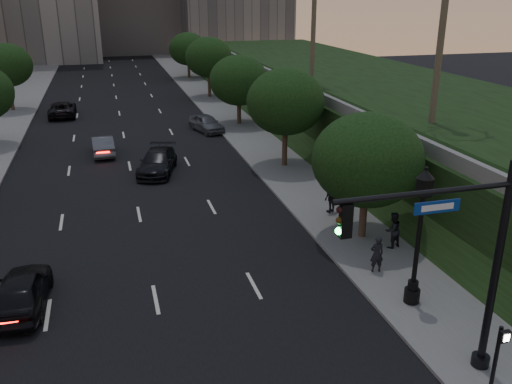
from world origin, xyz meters
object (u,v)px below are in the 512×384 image
object	(u,v)px
sedan_far_left	(62,109)
sedan_near_right	(157,162)
pedestrian_a	(377,254)
pedestrian_b	(393,230)
pedestrian_c	(332,198)
sedan_mid_left	(103,145)
street_lamp	(418,243)
sedan_far_right	(206,123)
traffic_signal_mast	(465,272)
sedan_near_left	(22,290)

from	to	relation	value
sedan_far_left	sedan_near_right	world-z (taller)	sedan_near_right
pedestrian_a	pedestrian_b	world-z (taller)	pedestrian_b
sedan_far_left	pedestrian_c	distance (m)	33.54
sedan_mid_left	sedan_near_right	size ratio (longest dim) A/B	0.83
street_lamp	sedan_mid_left	distance (m)	26.97
street_lamp	sedan_far_left	size ratio (longest dim) A/B	1.06
sedan_near_right	pedestrian_a	bearing A→B (deg)	-49.59
street_lamp	pedestrian_b	xyz separation A→B (m)	(1.60, 4.49, -1.62)
sedan_near_right	sedan_far_right	world-z (taller)	sedan_near_right
street_lamp	sedan_near_right	distance (m)	20.67
street_lamp	sedan_near_right	xyz separation A→B (m)	(-7.71, 19.08, -1.88)
sedan_mid_left	pedestrian_c	world-z (taller)	pedestrian_c
pedestrian_b	street_lamp	bearing A→B (deg)	55.40
sedan_far_right	pedestrian_b	world-z (taller)	pedestrian_b
street_lamp	pedestrian_a	bearing A→B (deg)	94.38
traffic_signal_mast	pedestrian_b	world-z (taller)	traffic_signal_mast
sedan_near_left	sedan_far_right	distance (m)	28.22
sedan_mid_left	pedestrian_a	world-z (taller)	pedestrian_a
sedan_near_left	sedan_near_right	distance (m)	16.68
street_lamp	sedan_near_left	world-z (taller)	street_lamp
pedestrian_b	pedestrian_c	size ratio (longest dim) A/B	1.03
sedan_far_left	pedestrian_a	world-z (taller)	pedestrian_a
sedan_near_right	sedan_mid_left	bearing A→B (deg)	138.55
street_lamp	pedestrian_b	distance (m)	5.03
sedan_far_left	pedestrian_b	xyz separation A→B (m)	(16.37, -34.55, 0.28)
sedan_far_left	traffic_signal_mast	bearing A→B (deg)	107.50
sedan_near_left	sedan_near_right	bearing A→B (deg)	-109.98
sedan_near_left	pedestrian_a	xyz separation A→B (m)	(14.17, -1.22, 0.20)
sedan_near_left	sedan_far_left	xyz separation A→B (m)	(-0.40, 35.25, -0.02)
sedan_near_right	pedestrian_c	size ratio (longest dim) A/B	3.06
traffic_signal_mast	sedan_far_left	size ratio (longest dim) A/B	1.32
sedan_far_left	pedestrian_a	distance (m)	39.27
pedestrian_a	sedan_near_right	bearing A→B (deg)	-59.78
sedan_near_left	pedestrian_c	world-z (taller)	pedestrian_c
traffic_signal_mast	sedan_mid_left	world-z (taller)	traffic_signal_mast
street_lamp	sedan_near_right	world-z (taller)	street_lamp
sedan_near_right	traffic_signal_mast	bearing A→B (deg)	-57.73
sedan_near_left	pedestrian_b	size ratio (longest dim) A/B	2.57
sedan_mid_left	sedan_far_left	bearing A→B (deg)	-79.14
sedan_near_left	sedan_far_left	world-z (taller)	sedan_near_left
sedan_mid_left	sedan_near_right	bearing A→B (deg)	119.56
sedan_near_right	pedestrian_a	distance (m)	18.15
traffic_signal_mast	pedestrian_b	xyz separation A→B (m)	(2.57, 8.44, -2.65)
sedan_near_right	pedestrian_c	xyz separation A→B (m)	(8.29, -9.87, 0.24)
traffic_signal_mast	street_lamp	size ratio (longest dim) A/B	1.25
traffic_signal_mast	street_lamp	world-z (taller)	traffic_signal_mast
pedestrian_c	traffic_signal_mast	bearing A→B (deg)	59.46
street_lamp	sedan_near_left	bearing A→B (deg)	165.22
pedestrian_b	sedan_mid_left	bearing A→B (deg)	-72.40
pedestrian_a	pedestrian_b	xyz separation A→B (m)	(1.80, 1.92, 0.06)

